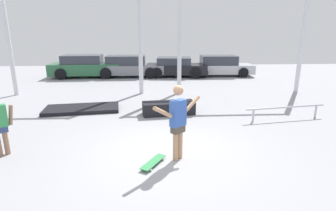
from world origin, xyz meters
TOP-DOWN VIEW (x-y plane):
  - ground_plane at (0.00, 0.00)m, footprint 36.00×36.00m
  - skateboarder at (0.20, -0.32)m, footprint 1.14×1.01m
  - skateboard at (-0.37, -0.57)m, footprint 0.59×0.80m
  - grind_box at (0.20, 3.17)m, footprint 1.91×0.89m
  - manual_pad at (-3.03, 3.81)m, footprint 2.83×1.58m
  - grind_rail at (4.08, 2.34)m, footprint 2.86×0.50m
  - canopy_support_left at (-3.84, 6.58)m, footprint 6.06×0.20m
  - canopy_support_right at (3.84, 6.58)m, footprint 6.06×0.20m
  - parked_car_green at (-4.77, 11.64)m, footprint 4.51×2.12m
  - parked_car_grey at (-1.98, 11.65)m, footprint 4.54×1.92m
  - parked_car_black at (1.18, 11.63)m, footprint 4.13×2.31m
  - parked_car_silver at (4.19, 11.77)m, footprint 4.31×2.03m

SIDE VIEW (x-z plane):
  - ground_plane at x=0.00m, z-range 0.00..0.00m
  - skateboard at x=-0.37m, z-range 0.03..0.10m
  - manual_pad at x=-3.03m, z-range 0.00..0.13m
  - grind_box at x=0.20m, z-range 0.00..0.45m
  - grind_rail at x=4.08m, z-range 0.14..0.59m
  - parked_car_black at x=1.18m, z-range -0.01..1.25m
  - parked_car_silver at x=4.19m, z-range -0.03..1.33m
  - parked_car_grey at x=-1.98m, z-range -0.02..1.37m
  - parked_car_green at x=-4.77m, z-range -0.02..1.42m
  - skateboarder at x=0.20m, z-range 0.12..1.86m
  - canopy_support_left at x=-3.84m, z-range 0.68..6.25m
  - canopy_support_right at x=3.84m, z-range 0.68..6.25m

